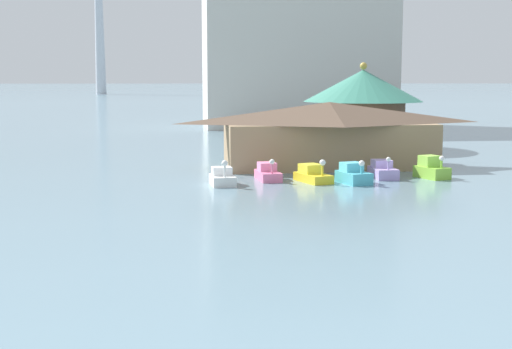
{
  "coord_description": "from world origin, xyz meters",
  "views": [
    {
      "loc": [
        3.84,
        -6.92,
        6.78
      ],
      "look_at": [
        8.0,
        27.56,
        2.01
      ],
      "focal_mm": 49.06,
      "sensor_mm": 36.0,
      "label": 1
    }
  ],
  "objects_px": {
    "pedal_boat_white": "(222,178)",
    "background_building_block": "(297,33)",
    "pedal_boat_cyan": "(353,175)",
    "pedal_boat_lavender": "(383,171)",
    "pedal_boat_lime": "(431,169)",
    "pedal_boat_pink": "(268,173)",
    "green_roof_pavilion": "(363,103)",
    "boathouse": "(329,133)",
    "pedal_boat_yellow": "(313,175)"
  },
  "relations": [
    {
      "from": "boathouse",
      "to": "background_building_block",
      "type": "distance_m",
      "value": 47.78
    },
    {
      "from": "pedal_boat_cyan",
      "to": "pedal_boat_lavender",
      "type": "distance_m",
      "value": 3.47
    },
    {
      "from": "pedal_boat_pink",
      "to": "boathouse",
      "type": "height_order",
      "value": "boathouse"
    },
    {
      "from": "pedal_boat_pink",
      "to": "pedal_boat_lavender",
      "type": "xyz_separation_m",
      "value": [
        7.99,
        0.03,
        0.03
      ]
    },
    {
      "from": "pedal_boat_lime",
      "to": "pedal_boat_white",
      "type": "bearing_deg",
      "value": -103.33
    },
    {
      "from": "pedal_boat_yellow",
      "to": "boathouse",
      "type": "distance_m",
      "value": 8.23
    },
    {
      "from": "pedal_boat_pink",
      "to": "pedal_boat_cyan",
      "type": "relative_size",
      "value": 1.08
    },
    {
      "from": "background_building_block",
      "to": "pedal_boat_white",
      "type": "bearing_deg",
      "value": -104.91
    },
    {
      "from": "pedal_boat_white",
      "to": "pedal_boat_lime",
      "type": "height_order",
      "value": "pedal_boat_white"
    },
    {
      "from": "pedal_boat_white",
      "to": "pedal_boat_pink",
      "type": "xyz_separation_m",
      "value": [
        3.21,
        1.97,
        -0.01
      ]
    },
    {
      "from": "pedal_boat_yellow",
      "to": "background_building_block",
      "type": "xyz_separation_m",
      "value": [
        8.45,
        53.71,
        12.65
      ]
    },
    {
      "from": "pedal_boat_pink",
      "to": "background_building_block",
      "type": "distance_m",
      "value": 55.12
    },
    {
      "from": "pedal_boat_white",
      "to": "pedal_boat_cyan",
      "type": "relative_size",
      "value": 0.86
    },
    {
      "from": "pedal_boat_white",
      "to": "background_building_block",
      "type": "xyz_separation_m",
      "value": [
        14.49,
        54.42,
        12.64
      ]
    },
    {
      "from": "pedal_boat_white",
      "to": "green_roof_pavilion",
      "type": "xyz_separation_m",
      "value": [
        15.19,
        21.75,
        4.0
      ]
    },
    {
      "from": "pedal_boat_cyan",
      "to": "pedal_boat_pink",
      "type": "bearing_deg",
      "value": -126.91
    },
    {
      "from": "boathouse",
      "to": "pedal_boat_lime",
      "type": "bearing_deg",
      "value": -49.33
    },
    {
      "from": "pedal_boat_cyan",
      "to": "green_roof_pavilion",
      "type": "bearing_deg",
      "value": 148.62
    },
    {
      "from": "pedal_boat_white",
      "to": "pedal_boat_lavender",
      "type": "height_order",
      "value": "pedal_boat_white"
    },
    {
      "from": "pedal_boat_cyan",
      "to": "pedal_boat_lavender",
      "type": "bearing_deg",
      "value": 115.34
    },
    {
      "from": "pedal_boat_cyan",
      "to": "green_roof_pavilion",
      "type": "xyz_separation_m",
      "value": [
        6.64,
        21.98,
        3.93
      ]
    },
    {
      "from": "pedal_boat_white",
      "to": "pedal_boat_lavender",
      "type": "distance_m",
      "value": 11.38
    },
    {
      "from": "pedal_boat_white",
      "to": "green_roof_pavilion",
      "type": "height_order",
      "value": "green_roof_pavilion"
    },
    {
      "from": "pedal_boat_pink",
      "to": "pedal_boat_white",
      "type": "bearing_deg",
      "value": -63.42
    },
    {
      "from": "pedal_boat_yellow",
      "to": "pedal_boat_lavender",
      "type": "xyz_separation_m",
      "value": [
        5.17,
        1.3,
        0.03
      ]
    },
    {
      "from": "green_roof_pavilion",
      "to": "background_building_block",
      "type": "relative_size",
      "value": 0.43
    },
    {
      "from": "pedal_boat_yellow",
      "to": "pedal_boat_cyan",
      "type": "xyz_separation_m",
      "value": [
        2.51,
        -0.93,
        0.08
      ]
    },
    {
      "from": "pedal_boat_yellow",
      "to": "pedal_boat_lime",
      "type": "distance_m",
      "value": 8.51
    },
    {
      "from": "pedal_boat_cyan",
      "to": "pedal_boat_lavender",
      "type": "xyz_separation_m",
      "value": [
        2.66,
        2.23,
        -0.05
      ]
    },
    {
      "from": "pedal_boat_white",
      "to": "pedal_boat_pink",
      "type": "relative_size",
      "value": 0.79
    },
    {
      "from": "pedal_boat_pink",
      "to": "pedal_boat_lime",
      "type": "bearing_deg",
      "value": 82.83
    },
    {
      "from": "pedal_boat_cyan",
      "to": "background_building_block",
      "type": "relative_size",
      "value": 0.11
    },
    {
      "from": "pedal_boat_lime",
      "to": "boathouse",
      "type": "bearing_deg",
      "value": -158.62
    },
    {
      "from": "green_roof_pavilion",
      "to": "pedal_boat_white",
      "type": "bearing_deg",
      "value": -124.92
    },
    {
      "from": "pedal_boat_cyan",
      "to": "pedal_boat_lavender",
      "type": "height_order",
      "value": "pedal_boat_cyan"
    },
    {
      "from": "pedal_boat_lavender",
      "to": "background_building_block",
      "type": "relative_size",
      "value": 0.11
    },
    {
      "from": "pedal_boat_pink",
      "to": "boathouse",
      "type": "bearing_deg",
      "value": 133.03
    },
    {
      "from": "pedal_boat_pink",
      "to": "pedal_boat_lavender",
      "type": "relative_size",
      "value": 1.07
    },
    {
      "from": "pedal_boat_pink",
      "to": "pedal_boat_lavender",
      "type": "height_order",
      "value": "pedal_boat_lavender"
    },
    {
      "from": "pedal_boat_pink",
      "to": "green_roof_pavilion",
      "type": "relative_size",
      "value": 0.26
    },
    {
      "from": "pedal_boat_pink",
      "to": "pedal_boat_yellow",
      "type": "height_order",
      "value": "pedal_boat_yellow"
    },
    {
      "from": "pedal_boat_pink",
      "to": "pedal_boat_yellow",
      "type": "bearing_deg",
      "value": 61.02
    },
    {
      "from": "green_roof_pavilion",
      "to": "background_building_block",
      "type": "height_order",
      "value": "background_building_block"
    },
    {
      "from": "background_building_block",
      "to": "pedal_boat_pink",
      "type": "bearing_deg",
      "value": -102.13
    },
    {
      "from": "pedal_boat_cyan",
      "to": "pedal_boat_white",
      "type": "bearing_deg",
      "value": -106.07
    },
    {
      "from": "boathouse",
      "to": "green_roof_pavilion",
      "type": "height_order",
      "value": "green_roof_pavilion"
    },
    {
      "from": "pedal_boat_white",
      "to": "background_building_block",
      "type": "relative_size",
      "value": 0.09
    },
    {
      "from": "pedal_boat_pink",
      "to": "green_roof_pavilion",
      "type": "distance_m",
      "value": 23.47
    },
    {
      "from": "pedal_boat_cyan",
      "to": "boathouse",
      "type": "distance_m",
      "value": 8.63
    },
    {
      "from": "pedal_boat_cyan",
      "to": "pedal_boat_lime",
      "type": "xyz_separation_m",
      "value": [
        5.95,
        1.74,
        0.06
      ]
    }
  ]
}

